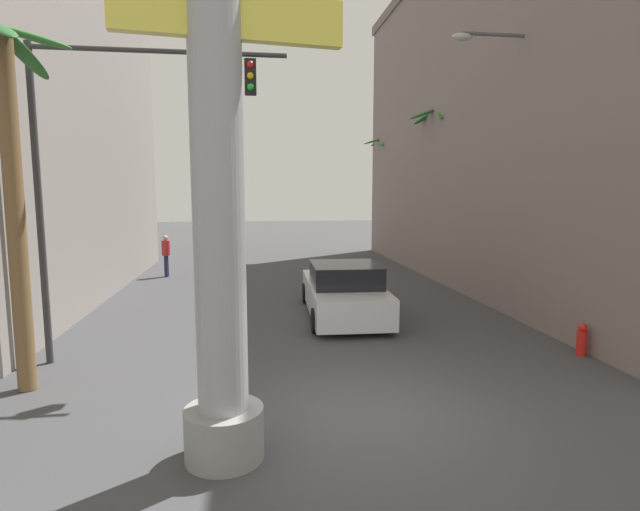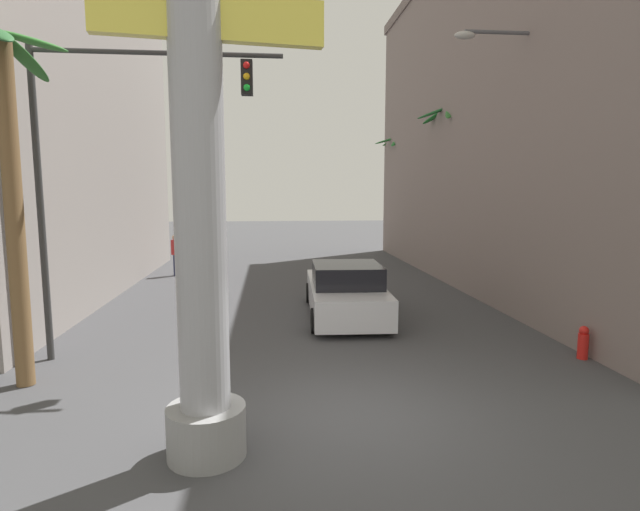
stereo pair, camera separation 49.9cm
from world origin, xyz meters
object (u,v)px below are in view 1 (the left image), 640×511
neon_sign_pole (215,40)px  street_lamp (520,150)px  palm_tree_mid_right (443,170)px  car_lead (344,292)px  palm_tree_near_left (8,157)px  fire_hydrant (582,340)px  palm_tree_far_right (392,171)px  pedestrian_far_left (166,252)px  traffic_light_mast (113,145)px

neon_sign_pole → street_lamp: neon_sign_pole is taller
palm_tree_mid_right → car_lead: bearing=-131.3°
neon_sign_pole → palm_tree_near_left: (-3.75, 2.99, -1.23)m
neon_sign_pole → fire_hydrant: bearing=23.2°
street_lamp → palm_tree_far_right: size_ratio=1.15×
street_lamp → fire_hydrant: size_ratio=10.90×
fire_hydrant → palm_tree_far_right: bearing=86.9°
neon_sign_pole → palm_tree_far_right: bearing=68.6°
street_lamp → pedestrian_far_left: (-10.92, 8.38, -3.67)m
street_lamp → palm_tree_near_left: street_lamp is taller
street_lamp → car_lead: bearing=170.9°
neon_sign_pole → palm_tree_far_right: size_ratio=1.61×
traffic_light_mast → palm_tree_near_left: size_ratio=1.01×
palm_tree_near_left → street_lamp: bearing=17.5°
street_lamp → pedestrian_far_left: 14.25m
car_lead → neon_sign_pole: bearing=-112.1°
traffic_light_mast → fire_hydrant: (9.87, -1.08, -4.15)m
palm_tree_mid_right → fire_hydrant: palm_tree_mid_right is taller
neon_sign_pole → fire_hydrant: (7.52, 3.23, -5.04)m
palm_tree_near_left → fire_hydrant: (11.27, 0.24, -3.80)m
palm_tree_mid_right → pedestrian_far_left: bearing=171.8°
neon_sign_pole → palm_tree_far_right: neon_sign_pole is taller
fire_hydrant → palm_tree_mid_right: bearing=85.9°
palm_tree_far_right → car_lead: bearing=-111.0°
pedestrian_far_left → palm_tree_near_left: bearing=-92.8°
palm_tree_near_left → pedestrian_far_left: bearing=87.2°
street_lamp → palm_tree_mid_right: bearing=85.9°
neon_sign_pole → street_lamp: size_ratio=1.41×
palm_tree_mid_right → fire_hydrant: 10.96m
neon_sign_pole → palm_tree_near_left: size_ratio=1.72×
neon_sign_pole → palm_tree_mid_right: 15.73m
street_lamp → car_lead: street_lamp is taller
street_lamp → fire_hydrant: (-0.24, -3.40, -4.34)m
street_lamp → palm_tree_near_left: 12.09m
traffic_light_mast → palm_tree_far_right: bearing=58.1°
car_lead → palm_tree_mid_right: bearing=48.7°
fire_hydrant → traffic_light_mast: bearing=173.7°
neon_sign_pole → car_lead: bearing=67.9°
palm_tree_far_right → palm_tree_mid_right: bearing=-91.8°
neon_sign_pole → palm_tree_mid_right: bearing=58.3°
street_lamp → car_lead: 6.26m
car_lead → fire_hydrant: 6.15m
traffic_light_mast → palm_tree_mid_right: bearing=40.5°
traffic_light_mast → palm_tree_near_left: 1.95m
neon_sign_pole → pedestrian_far_left: bearing=101.9°
traffic_light_mast → palm_tree_near_left: traffic_light_mast is taller
traffic_light_mast → pedestrian_far_left: traffic_light_mast is taller
palm_tree_mid_right → pedestrian_far_left: palm_tree_mid_right is taller
palm_tree_near_left → palm_tree_far_right: bearing=56.8°
neon_sign_pole → palm_tree_near_left: neon_sign_pole is taller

